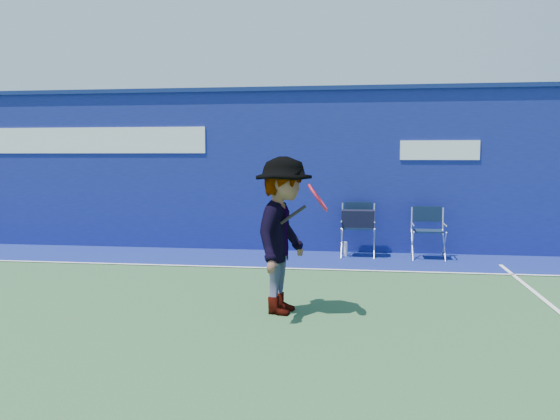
# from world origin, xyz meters

# --- Properties ---
(ground) EXTENTS (80.00, 80.00, 0.00)m
(ground) POSITION_xyz_m (0.00, 0.00, 0.00)
(ground) COLOR #2C532E
(ground) RESTS_ON ground
(stadium_wall) EXTENTS (24.00, 0.50, 3.08)m
(stadium_wall) POSITION_xyz_m (-0.00, 5.20, 1.55)
(stadium_wall) COLOR navy
(stadium_wall) RESTS_ON ground
(out_of_bounds_strip) EXTENTS (24.00, 1.80, 0.01)m
(out_of_bounds_strip) POSITION_xyz_m (0.00, 4.10, 0.00)
(out_of_bounds_strip) COLOR navy
(out_of_bounds_strip) RESTS_ON ground
(court_lines) EXTENTS (24.00, 12.00, 0.01)m
(court_lines) POSITION_xyz_m (0.00, 0.60, 0.01)
(court_lines) COLOR white
(court_lines) RESTS_ON out_of_bounds_strip
(directors_chair_left) EXTENTS (0.57, 0.52, 0.96)m
(directors_chair_left) POSITION_xyz_m (2.16, 4.56, 0.40)
(directors_chair_left) COLOR silver
(directors_chair_left) RESTS_ON ground
(directors_chair_right) EXTENTS (0.54, 0.49, 0.91)m
(directors_chair_right) POSITION_xyz_m (3.38, 4.48, 0.29)
(directors_chair_right) COLOR silver
(directors_chair_right) RESTS_ON ground
(water_bottle) EXTENTS (0.07, 0.07, 0.27)m
(water_bottle) POSITION_xyz_m (1.95, 4.51, 0.13)
(water_bottle) COLOR silver
(water_bottle) RESTS_ON ground
(tennis_player) EXTENTS (0.96, 1.25, 1.79)m
(tennis_player) POSITION_xyz_m (1.36, 0.60, 0.90)
(tennis_player) COLOR #EA4738
(tennis_player) RESTS_ON ground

